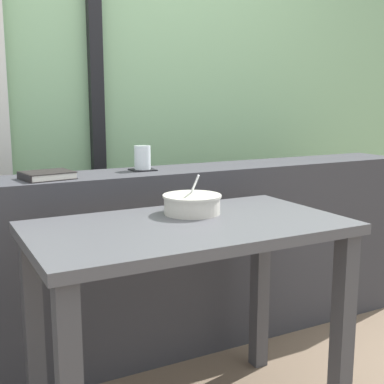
{
  "coord_description": "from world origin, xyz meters",
  "views": [
    {
      "loc": [
        -0.83,
        -1.43,
        1.13
      ],
      "look_at": [
        0.1,
        0.32,
        0.77
      ],
      "focal_mm": 47.08,
      "sensor_mm": 36.0,
      "label": 1
    }
  ],
  "objects_px": {
    "breakfast_table": "(189,263)",
    "soup_bowl": "(192,204)",
    "coaster_square": "(143,170)",
    "juice_glass": "(142,159)",
    "closed_book": "(47,175)"
  },
  "relations": [
    {
      "from": "breakfast_table",
      "to": "soup_bowl",
      "type": "bearing_deg",
      "value": 57.33
    },
    {
      "from": "breakfast_table",
      "to": "soup_bowl",
      "type": "height_order",
      "value": "soup_bowl"
    },
    {
      "from": "coaster_square",
      "to": "juice_glass",
      "type": "height_order",
      "value": "juice_glass"
    },
    {
      "from": "closed_book",
      "to": "breakfast_table",
      "type": "bearing_deg",
      "value": -57.56
    },
    {
      "from": "breakfast_table",
      "to": "closed_book",
      "type": "relative_size",
      "value": 5.05
    },
    {
      "from": "breakfast_table",
      "to": "soup_bowl",
      "type": "relative_size",
      "value": 4.98
    },
    {
      "from": "juice_glass",
      "to": "soup_bowl",
      "type": "height_order",
      "value": "juice_glass"
    },
    {
      "from": "breakfast_table",
      "to": "soup_bowl",
      "type": "xyz_separation_m",
      "value": [
        0.07,
        0.12,
        0.17
      ]
    },
    {
      "from": "juice_glass",
      "to": "closed_book",
      "type": "height_order",
      "value": "juice_glass"
    },
    {
      "from": "breakfast_table",
      "to": "coaster_square",
      "type": "xyz_separation_m",
      "value": [
        0.08,
        0.59,
        0.24
      ]
    },
    {
      "from": "closed_book",
      "to": "soup_bowl",
      "type": "height_order",
      "value": "soup_bowl"
    },
    {
      "from": "coaster_square",
      "to": "soup_bowl",
      "type": "relative_size",
      "value": 0.48
    },
    {
      "from": "soup_bowl",
      "to": "breakfast_table",
      "type": "bearing_deg",
      "value": -122.67
    },
    {
      "from": "coaster_square",
      "to": "closed_book",
      "type": "bearing_deg",
      "value": -172.21
    },
    {
      "from": "juice_glass",
      "to": "closed_book",
      "type": "xyz_separation_m",
      "value": [
        -0.42,
        -0.06,
        -0.04
      ]
    }
  ]
}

